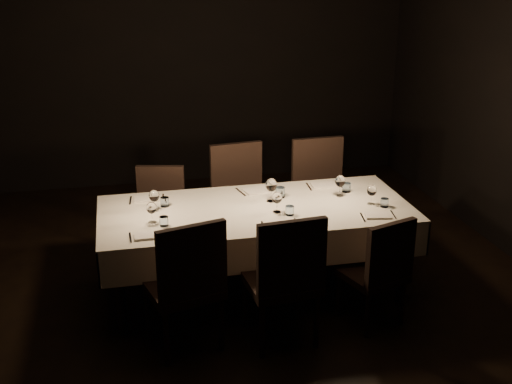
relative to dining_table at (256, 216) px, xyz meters
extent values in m
cube|color=black|center=(0.00, 0.00, -0.69)|extent=(5.00, 6.00, 0.01)
cube|color=black|center=(0.00, 3.00, 0.81)|extent=(5.00, 0.01, 3.00)
cube|color=black|center=(0.00, -3.00, 0.81)|extent=(5.00, 0.01, 3.00)
cube|color=black|center=(0.00, 0.00, 0.04)|extent=(2.40, 1.00, 0.04)
cylinder|color=black|center=(-1.12, -0.42, -0.33)|extent=(0.07, 0.07, 0.71)
cylinder|color=black|center=(-1.12, 0.42, -0.33)|extent=(0.07, 0.07, 0.71)
cylinder|color=black|center=(1.12, -0.42, -0.33)|extent=(0.07, 0.07, 0.71)
cylinder|color=black|center=(1.12, 0.42, -0.33)|extent=(0.07, 0.07, 0.71)
cube|color=beige|center=(0.00, 0.00, 0.07)|extent=(2.52, 1.12, 0.01)
cube|color=beige|center=(0.00, 0.55, -0.08)|extent=(2.52, 0.01, 0.28)
cube|color=beige|center=(0.00, -0.55, -0.08)|extent=(2.52, 0.01, 0.28)
cube|color=beige|center=(1.25, 0.00, -0.08)|extent=(0.01, 1.12, 0.28)
cube|color=beige|center=(-1.25, 0.00, -0.08)|extent=(0.01, 1.12, 0.28)
cylinder|color=black|center=(-0.53, -0.39, -0.47)|extent=(0.04, 0.04, 0.43)
cylinder|color=black|center=(-0.43, -0.79, -0.47)|extent=(0.04, 0.04, 0.43)
cylinder|color=black|center=(-0.93, -0.50, -0.47)|extent=(0.04, 0.04, 0.43)
cylinder|color=black|center=(-0.83, -0.90, -0.47)|extent=(0.04, 0.04, 0.43)
cube|color=black|center=(-0.68, -0.64, -0.23)|extent=(0.60, 0.60, 0.06)
cube|color=black|center=(-0.63, -0.85, 0.07)|extent=(0.49, 0.17, 0.53)
cube|color=silver|center=(-0.89, -0.38, 0.08)|extent=(0.20, 0.13, 0.01)
cube|color=silver|center=(-1.02, -0.38, 0.08)|extent=(0.02, 0.18, 0.01)
cube|color=silver|center=(-0.76, -0.38, 0.08)|extent=(0.01, 0.18, 0.01)
cylinder|color=white|center=(-0.76, -0.20, 0.11)|extent=(0.07, 0.07, 0.07)
cylinder|color=white|center=(-0.84, -0.12, 0.08)|extent=(0.06, 0.06, 0.00)
cylinder|color=white|center=(-0.84, -0.12, 0.12)|extent=(0.01, 0.01, 0.08)
ellipsoid|color=white|center=(-0.84, -0.12, 0.20)|extent=(0.08, 0.08, 0.09)
cylinder|color=black|center=(0.21, -0.49, -0.47)|extent=(0.04, 0.04, 0.43)
cylinder|color=black|center=(0.25, -0.90, -0.47)|extent=(0.04, 0.04, 0.43)
cylinder|color=black|center=(-0.20, -0.53, -0.47)|extent=(0.04, 0.04, 0.43)
cylinder|color=black|center=(-0.16, -0.94, -0.47)|extent=(0.04, 0.04, 0.43)
cube|color=black|center=(0.02, -0.72, -0.23)|extent=(0.54, 0.54, 0.06)
cube|color=black|center=(0.04, -0.93, 0.07)|extent=(0.50, 0.09, 0.54)
cube|color=silver|center=(0.10, -0.38, 0.08)|extent=(0.23, 0.17, 0.02)
cube|color=silver|center=(-0.03, -0.38, 0.08)|extent=(0.05, 0.19, 0.01)
cube|color=silver|center=(0.23, -0.38, 0.08)|extent=(0.04, 0.19, 0.01)
cylinder|color=white|center=(0.23, -0.20, 0.11)|extent=(0.07, 0.07, 0.07)
cylinder|color=white|center=(0.14, -0.12, 0.08)|extent=(0.06, 0.06, 0.00)
cylinder|color=white|center=(0.14, -0.12, 0.12)|extent=(0.01, 0.01, 0.08)
ellipsoid|color=white|center=(0.14, -0.12, 0.20)|extent=(0.08, 0.08, 0.10)
cylinder|color=black|center=(0.87, -0.42, -0.50)|extent=(0.04, 0.04, 0.37)
cylinder|color=black|center=(0.98, -0.75, -0.50)|extent=(0.04, 0.04, 0.37)
cylinder|color=black|center=(0.54, -0.53, -0.50)|extent=(0.04, 0.04, 0.37)
cylinder|color=black|center=(0.65, -0.86, -0.50)|extent=(0.04, 0.04, 0.37)
cube|color=black|center=(0.76, -0.64, -0.29)|extent=(0.54, 0.54, 0.06)
cube|color=black|center=(0.82, -0.82, -0.03)|extent=(0.42, 0.18, 0.47)
cube|color=silver|center=(0.90, -0.38, 0.08)|extent=(0.22, 0.16, 0.01)
cube|color=silver|center=(0.77, -0.38, 0.08)|extent=(0.05, 0.18, 0.01)
cube|color=silver|center=(1.03, -0.38, 0.08)|extent=(0.04, 0.18, 0.01)
cylinder|color=white|center=(1.03, -0.20, 0.11)|extent=(0.07, 0.07, 0.07)
cylinder|color=white|center=(0.94, -0.12, 0.08)|extent=(0.06, 0.06, 0.00)
cylinder|color=white|center=(0.94, -0.12, 0.12)|extent=(0.01, 0.01, 0.08)
ellipsoid|color=white|center=(0.94, -0.12, 0.20)|extent=(0.08, 0.08, 0.09)
cylinder|color=black|center=(-0.96, 0.54, -0.50)|extent=(0.04, 0.04, 0.37)
cylinder|color=black|center=(-0.88, 0.88, -0.50)|extent=(0.04, 0.04, 0.37)
cylinder|color=black|center=(-0.61, 0.46, -0.50)|extent=(0.04, 0.04, 0.37)
cylinder|color=black|center=(-0.54, 0.80, -0.50)|extent=(0.04, 0.04, 0.37)
cube|color=black|center=(-0.75, 0.67, -0.28)|extent=(0.52, 0.52, 0.06)
cube|color=black|center=(-0.71, 0.85, -0.02)|extent=(0.43, 0.14, 0.47)
cube|color=silver|center=(-0.85, 0.38, 0.08)|extent=(0.22, 0.15, 0.02)
cube|color=silver|center=(-0.99, 0.38, 0.08)|extent=(0.03, 0.19, 0.01)
cube|color=silver|center=(-0.72, 0.38, 0.08)|extent=(0.03, 0.19, 0.01)
cylinder|color=white|center=(-0.72, 0.20, 0.11)|extent=(0.07, 0.07, 0.08)
cylinder|color=white|center=(-0.81, 0.12, 0.08)|extent=(0.07, 0.07, 0.00)
cylinder|color=white|center=(-0.81, 0.12, 0.12)|extent=(0.01, 0.01, 0.08)
ellipsoid|color=white|center=(-0.81, 0.12, 0.20)|extent=(0.09, 0.09, 0.10)
cylinder|color=black|center=(-0.15, 0.49, -0.47)|extent=(0.04, 0.04, 0.43)
cylinder|color=black|center=(-0.19, 0.91, -0.47)|extent=(0.04, 0.04, 0.43)
cylinder|color=black|center=(0.27, 0.53, -0.47)|extent=(0.04, 0.04, 0.43)
cylinder|color=black|center=(0.23, 0.95, -0.47)|extent=(0.04, 0.04, 0.43)
cube|color=black|center=(0.04, 0.72, -0.22)|extent=(0.55, 0.55, 0.07)
cube|color=black|center=(0.02, 0.94, 0.08)|extent=(0.50, 0.10, 0.54)
cube|color=silver|center=(0.10, 0.38, 0.08)|extent=(0.27, 0.20, 0.02)
cube|color=silver|center=(-0.05, 0.38, 0.08)|extent=(0.06, 0.22, 0.01)
cube|color=silver|center=(0.25, 0.38, 0.08)|extent=(0.06, 0.22, 0.01)
cylinder|color=white|center=(0.25, 0.20, 0.12)|extent=(0.08, 0.08, 0.09)
cylinder|color=white|center=(0.16, 0.12, 0.08)|extent=(0.07, 0.07, 0.00)
cylinder|color=white|center=(0.16, 0.12, 0.13)|extent=(0.01, 0.01, 0.09)
ellipsoid|color=white|center=(0.16, 0.12, 0.22)|extent=(0.10, 0.10, 0.11)
cylinder|color=black|center=(0.61, 0.47, -0.47)|extent=(0.04, 0.04, 0.44)
cylinder|color=black|center=(0.59, 0.89, -0.47)|extent=(0.04, 0.04, 0.44)
cylinder|color=black|center=(1.04, 0.48, -0.47)|extent=(0.04, 0.04, 0.44)
cylinder|color=black|center=(1.02, 0.91, -0.47)|extent=(0.04, 0.04, 0.44)
cube|color=black|center=(0.81, 0.69, -0.21)|extent=(0.52, 0.52, 0.07)
cube|color=black|center=(0.81, 0.91, 0.09)|extent=(0.51, 0.07, 0.55)
cube|color=silver|center=(0.70, 0.38, 0.08)|extent=(0.23, 0.15, 0.02)
cube|color=silver|center=(0.56, 0.38, 0.08)|extent=(0.03, 0.20, 0.01)
cube|color=silver|center=(0.85, 0.38, 0.08)|extent=(0.03, 0.20, 0.01)
cylinder|color=white|center=(0.85, 0.20, 0.11)|extent=(0.07, 0.07, 0.08)
cylinder|color=white|center=(0.76, 0.12, 0.08)|extent=(0.07, 0.07, 0.00)
cylinder|color=white|center=(0.76, 0.12, 0.12)|extent=(0.01, 0.01, 0.09)
ellipsoid|color=white|center=(0.76, 0.12, 0.21)|extent=(0.09, 0.09, 0.10)
camera|label=1|loc=(-1.04, -4.71, 2.01)|focal=45.00mm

